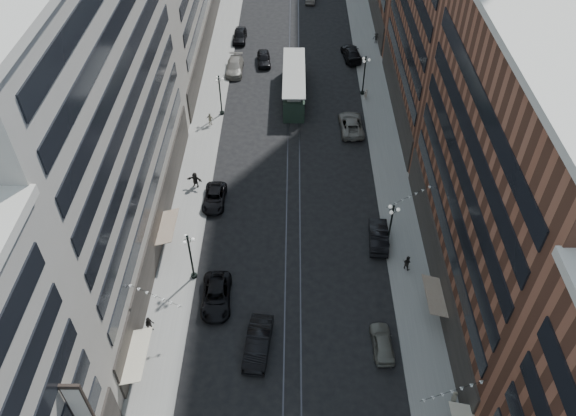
{
  "coord_description": "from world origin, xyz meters",
  "views": [
    {
      "loc": [
        -0.11,
        -5.57,
        40.58
      ],
      "look_at": [
        -0.5,
        32.26,
        5.0
      ],
      "focal_mm": 35.0,
      "sensor_mm": 36.0,
      "label": 1
    }
  ],
  "objects_px": {
    "car_5": "(258,343)",
    "pedestrian_2": "(150,324)",
    "car_7": "(214,198)",
    "car_10": "(379,236)",
    "car_12": "(351,53)",
    "car_11": "(351,124)",
    "pedestrian_5": "(195,180)",
    "pedestrian_4": "(454,398)",
    "streetcar": "(294,85)",
    "car_8": "(235,67)",
    "lamppost_sw_far": "(190,255)",
    "pedestrian_6": "(210,119)",
    "car_4": "(382,343)",
    "pedestrian_8": "(366,94)",
    "lamppost_se_far": "(391,225)",
    "car_9": "(240,36)",
    "pedestrian_7": "(407,263)",
    "lamppost_sw_mid": "(220,94)",
    "car_13": "(264,59)",
    "pedestrian_9": "(376,38)",
    "car_2": "(216,296)",
    "lamppost_se_mid": "(364,74)"
  },
  "relations": [
    {
      "from": "car_2",
      "to": "car_10",
      "type": "bearing_deg",
      "value": 23.5
    },
    {
      "from": "car_10",
      "to": "pedestrian_8",
      "type": "distance_m",
      "value": 26.0
    },
    {
      "from": "pedestrian_2",
      "to": "pedestrian_8",
      "type": "height_order",
      "value": "pedestrian_2"
    },
    {
      "from": "pedestrian_9",
      "to": "lamppost_sw_far",
      "type": "bearing_deg",
      "value": -97.18
    },
    {
      "from": "car_4",
      "to": "pedestrian_5",
      "type": "distance_m",
      "value": 27.12
    },
    {
      "from": "car_4",
      "to": "car_10",
      "type": "height_order",
      "value": "car_10"
    },
    {
      "from": "car_12",
      "to": "pedestrian_8",
      "type": "bearing_deg",
      "value": 88.27
    },
    {
      "from": "lamppost_se_far",
      "to": "car_9",
      "type": "xyz_separation_m",
      "value": [
        -17.6,
        43.39,
        -2.25
      ]
    },
    {
      "from": "car_4",
      "to": "car_9",
      "type": "bearing_deg",
      "value": -76.42
    },
    {
      "from": "lamppost_se_mid",
      "to": "car_2",
      "type": "xyz_separation_m",
      "value": [
        -16.0,
        -34.73,
        -2.33
      ]
    },
    {
      "from": "pedestrian_7",
      "to": "car_9",
      "type": "bearing_deg",
      "value": -29.23
    },
    {
      "from": "lamppost_se_far",
      "to": "car_10",
      "type": "xyz_separation_m",
      "value": [
        -0.8,
        0.77,
        -2.26
      ]
    },
    {
      "from": "car_8",
      "to": "car_12",
      "type": "distance_m",
      "value": 17.28
    },
    {
      "from": "car_8",
      "to": "car_5",
      "type": "bearing_deg",
      "value": -82.53
    },
    {
      "from": "pedestrian_5",
      "to": "pedestrian_4",
      "type": "bearing_deg",
      "value": -33.43
    },
    {
      "from": "streetcar",
      "to": "car_8",
      "type": "distance_m",
      "value": 10.54
    },
    {
      "from": "car_10",
      "to": "pedestrian_2",
      "type": "bearing_deg",
      "value": 31.46
    },
    {
      "from": "car_8",
      "to": "lamppost_sw_mid",
      "type": "bearing_deg",
      "value": -93.68
    },
    {
      "from": "car_5",
      "to": "pedestrian_5",
      "type": "bearing_deg",
      "value": 117.17
    },
    {
      "from": "pedestrian_2",
      "to": "pedestrian_7",
      "type": "height_order",
      "value": "pedestrian_2"
    },
    {
      "from": "lamppost_sw_far",
      "to": "pedestrian_2",
      "type": "xyz_separation_m",
      "value": [
        -2.89,
        -5.95,
        -2.12
      ]
    },
    {
      "from": "streetcar",
      "to": "car_11",
      "type": "height_order",
      "value": "streetcar"
    },
    {
      "from": "pedestrian_2",
      "to": "car_7",
      "type": "height_order",
      "value": "pedestrian_2"
    },
    {
      "from": "lamppost_se_mid",
      "to": "pedestrian_8",
      "type": "relative_size",
      "value": 3.69
    },
    {
      "from": "car_9",
      "to": "car_13",
      "type": "relative_size",
      "value": 1.07
    },
    {
      "from": "pedestrian_6",
      "to": "car_5",
      "type": "bearing_deg",
      "value": 120.33
    },
    {
      "from": "pedestrian_9",
      "to": "car_11",
      "type": "bearing_deg",
      "value": -85.66
    },
    {
      "from": "pedestrian_2",
      "to": "car_13",
      "type": "height_order",
      "value": "pedestrian_2"
    },
    {
      "from": "streetcar",
      "to": "pedestrian_6",
      "type": "bearing_deg",
      "value": -145.75
    },
    {
      "from": "car_4",
      "to": "pedestrian_8",
      "type": "height_order",
      "value": "pedestrian_8"
    },
    {
      "from": "streetcar",
      "to": "car_5",
      "type": "height_order",
      "value": "streetcar"
    },
    {
      "from": "streetcar",
      "to": "pedestrian_9",
      "type": "bearing_deg",
      "value": 50.08
    },
    {
      "from": "car_4",
      "to": "pedestrian_5",
      "type": "bearing_deg",
      "value": -50.6
    },
    {
      "from": "pedestrian_4",
      "to": "car_8",
      "type": "height_order",
      "value": "pedestrian_4"
    },
    {
      "from": "car_2",
      "to": "pedestrian_4",
      "type": "relative_size",
      "value": 3.18
    },
    {
      "from": "pedestrian_8",
      "to": "pedestrian_9",
      "type": "xyz_separation_m",
      "value": [
        2.99,
        15.8,
        0.06
      ]
    },
    {
      "from": "car_10",
      "to": "car_12",
      "type": "distance_m",
      "value": 37.19
    },
    {
      "from": "car_12",
      "to": "car_13",
      "type": "bearing_deg",
      "value": 0.05
    },
    {
      "from": "car_13",
      "to": "pedestrian_9",
      "type": "bearing_deg",
      "value": 15.05
    },
    {
      "from": "car_8",
      "to": "car_7",
      "type": "bearing_deg",
      "value": -89.41
    },
    {
      "from": "lamppost_sw_far",
      "to": "pedestrian_2",
      "type": "relative_size",
      "value": 3.32
    },
    {
      "from": "car_5",
      "to": "pedestrian_2",
      "type": "relative_size",
      "value": 3.25
    },
    {
      "from": "car_8",
      "to": "pedestrian_5",
      "type": "height_order",
      "value": "pedestrian_5"
    },
    {
      "from": "car_5",
      "to": "car_11",
      "type": "bearing_deg",
      "value": 78.66
    },
    {
      "from": "lamppost_se_far",
      "to": "car_11",
      "type": "distance_m",
      "value": 20.11
    },
    {
      "from": "car_12",
      "to": "pedestrian_7",
      "type": "xyz_separation_m",
      "value": [
        2.27,
        -40.72,
        0.11
      ]
    },
    {
      "from": "car_10",
      "to": "car_11",
      "type": "xyz_separation_m",
      "value": [
        -1.33,
        19.1,
        -0.01
      ]
    },
    {
      "from": "pedestrian_6",
      "to": "pedestrian_9",
      "type": "height_order",
      "value": "pedestrian_6"
    },
    {
      "from": "lamppost_se_mid",
      "to": "pedestrian_7",
      "type": "relative_size",
      "value": 3.44
    },
    {
      "from": "lamppost_se_far",
      "to": "pedestrian_2",
      "type": "height_order",
      "value": "lamppost_se_far"
    }
  ]
}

